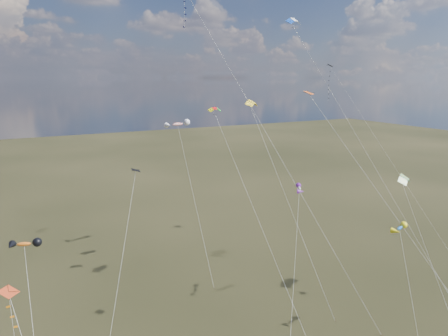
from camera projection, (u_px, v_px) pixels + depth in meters
name	position (u px, v px, depth m)	size (l,w,h in m)	color
diamond_black_high	(336.00, 92.00, 71.74)	(14.22, 18.68, 32.16)	black
diamond_navy_tall	(201.00, 35.00, 48.85)	(16.57, 20.62, 40.57)	#0E2252
diamond_black_mid	(126.00, 234.00, 38.65)	(7.84, 10.69, 20.66)	black
diamond_red_low	(15.00, 327.00, 27.46)	(3.80, 8.70, 15.71)	#BD3B19
diamond_orange_center	(371.00, 181.00, 40.31)	(11.03, 21.86, 28.36)	#E25719
parafoil_yellow	(252.00, 103.00, 54.82)	(5.31, 15.86, 27.18)	yellow
parafoil_blue_white	(295.00, 21.00, 57.00)	(10.60, 25.82, 38.52)	#1446B9
parafoil_striped	(405.00, 177.00, 53.64)	(3.85, 12.51, 17.52)	#F8F206
parafoil_tricolor	(216.00, 110.00, 55.92)	(3.46, 19.79, 26.02)	yellow
novelty_orange_black	(24.00, 245.00, 38.56)	(2.89, 11.22, 14.55)	orange
novelty_white_purple	(299.00, 189.00, 52.08)	(9.86, 12.01, 16.03)	silver
novelty_redwhite_stripe	(178.00, 124.00, 68.04)	(4.30, 17.99, 22.70)	red
novelty_blue_yellow	(400.00, 229.00, 45.47)	(5.48, 8.91, 13.46)	blue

